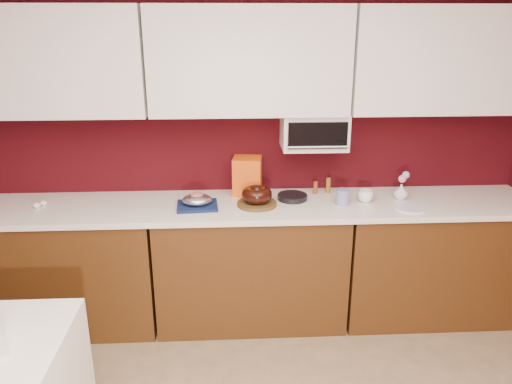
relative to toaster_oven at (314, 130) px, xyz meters
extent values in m
cube|color=#3B080C|center=(-0.45, 0.15, -0.12)|extent=(4.00, 0.02, 2.50)
cube|color=#4A2A0E|center=(-1.78, -0.17, -0.95)|extent=(1.31, 0.58, 0.86)
cube|color=#4A2A0E|center=(-0.45, -0.17, -0.95)|extent=(1.31, 0.58, 0.86)
cube|color=#4A2A0E|center=(0.88, -0.17, -0.95)|extent=(1.31, 0.58, 0.86)
cube|color=white|center=(-0.45, -0.17, -0.49)|extent=(4.00, 0.62, 0.04)
cube|color=white|center=(-1.78, -0.02, 0.48)|extent=(1.31, 0.33, 0.70)
cube|color=white|center=(-0.45, -0.02, 0.48)|extent=(1.31, 0.33, 0.70)
cube|color=white|center=(0.88, -0.02, 0.48)|extent=(1.31, 0.33, 0.70)
cube|color=white|center=(0.00, 0.00, 0.00)|extent=(0.45, 0.30, 0.25)
cube|color=black|center=(0.00, -0.16, 0.00)|extent=(0.40, 0.02, 0.18)
cylinder|color=silver|center=(0.00, -0.18, -0.07)|extent=(0.42, 0.02, 0.02)
cylinder|color=brown|center=(-0.41, -0.20, -0.46)|extent=(0.33, 0.33, 0.03)
torus|color=black|center=(-0.41, -0.20, -0.40)|extent=(0.25, 0.25, 0.08)
cube|color=#121F46|center=(-0.82, -0.21, -0.46)|extent=(0.29, 0.25, 0.02)
ellipsoid|color=white|center=(-0.82, -0.21, -0.42)|extent=(0.25, 0.23, 0.07)
ellipsoid|color=#A85E4C|center=(-0.82, -0.21, -0.40)|extent=(0.10, 0.09, 0.06)
cube|color=red|center=(-0.46, 0.05, -0.34)|extent=(0.22, 0.21, 0.27)
cylinder|color=black|center=(-0.15, -0.09, -0.46)|extent=(0.22, 0.22, 0.04)
imported|color=white|center=(0.35, -0.17, -0.42)|extent=(0.12, 0.12, 0.10)
cylinder|color=navy|center=(0.18, -0.21, -0.42)|extent=(0.11, 0.11, 0.11)
imported|color=silver|center=(0.62, -0.12, -0.41)|extent=(0.09, 0.09, 0.12)
sphere|color=pink|center=(0.62, -0.12, -0.33)|extent=(0.05, 0.05, 0.05)
sphere|color=#85AAD6|center=(0.65, -0.10, -0.30)|extent=(0.05, 0.05, 0.05)
cylinder|color=white|center=(0.62, -0.32, -0.47)|extent=(0.23, 0.23, 0.01)
cylinder|color=brown|center=(0.03, 0.02, -0.43)|extent=(0.04, 0.04, 0.09)
ellipsoid|color=silver|center=(-1.90, -0.17, -0.46)|extent=(0.05, 0.04, 0.04)
ellipsoid|color=silver|center=(-1.87, -0.13, -0.46)|extent=(0.06, 0.05, 0.04)
cylinder|color=brown|center=(0.13, 0.03, -0.42)|extent=(0.04, 0.04, 0.12)
camera|label=1|loc=(-0.58, -3.40, 0.74)|focal=35.00mm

